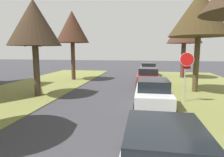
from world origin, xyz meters
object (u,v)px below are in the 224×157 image
(parked_sedan_tan, at_px, (148,70))
(stop_sign_far, at_px, (186,66))
(parked_sedan_red, at_px, (148,77))
(street_tree_left_far, at_px, (72,27))
(street_tree_right_far, at_px, (185,31))
(street_tree_left_mid_b, at_px, (34,23))
(parked_sedan_white, at_px, (153,94))
(street_tree_right_mid_b, at_px, (199,14))

(parked_sedan_tan, bearing_deg, stop_sign_far, -80.48)
(stop_sign_far, height_order, parked_sedan_red, stop_sign_far)
(stop_sign_far, xyz_separation_m, parked_sedan_red, (-2.15, 5.31, -1.44))
(stop_sign_far, distance_m, street_tree_left_far, 12.57)
(parked_sedan_tan, bearing_deg, street_tree_right_far, -19.10)
(street_tree_left_mid_b, bearing_deg, stop_sign_far, 0.06)
(parked_sedan_red, relative_size, parked_sedan_tan, 1.00)
(street_tree_right_far, distance_m, parked_sedan_red, 8.05)
(street_tree_right_far, height_order, parked_sedan_red, street_tree_right_far)
(street_tree_left_mid_b, distance_m, parked_sedan_red, 10.04)
(street_tree_right_far, height_order, street_tree_left_far, street_tree_left_far)
(parked_sedan_tan, bearing_deg, street_tree_left_mid_b, -122.17)
(street_tree_left_mid_b, height_order, parked_sedan_white, street_tree_left_mid_b)
(stop_sign_far, bearing_deg, street_tree_right_far, 80.78)
(street_tree_right_far, distance_m, street_tree_left_mid_b, 15.63)
(parked_sedan_red, bearing_deg, street_tree_right_mid_b, -32.33)
(stop_sign_far, bearing_deg, street_tree_right_mid_b, 67.28)
(stop_sign_far, xyz_separation_m, street_tree_left_far, (-9.80, 7.18, 3.22))
(street_tree_left_far, relative_size, parked_sedan_red, 1.58)
(street_tree_right_mid_b, bearing_deg, stop_sign_far, -112.72)
(street_tree_left_mid_b, bearing_deg, parked_sedan_red, 35.51)
(street_tree_right_far, relative_size, parked_sedan_red, 1.51)
(street_tree_left_mid_b, xyz_separation_m, street_tree_left_far, (-0.20, 7.19, 0.54))
(street_tree_right_far, xyz_separation_m, parked_sedan_red, (-3.89, -5.43, -4.49))
(street_tree_right_mid_b, relative_size, parked_sedan_red, 1.63)
(street_tree_right_mid_b, xyz_separation_m, parked_sedan_white, (-3.24, -4.42, -4.91))
(street_tree_left_mid_b, relative_size, street_tree_left_far, 0.91)
(street_tree_left_far, bearing_deg, parked_sedan_tan, 32.00)
(street_tree_right_mid_b, bearing_deg, parked_sedan_red, 147.67)
(street_tree_right_mid_b, bearing_deg, parked_sedan_white, -126.25)
(street_tree_left_far, height_order, parked_sedan_tan, street_tree_left_far)
(stop_sign_far, relative_size, street_tree_left_mid_b, 0.46)
(street_tree_left_mid_b, height_order, parked_sedan_tan, street_tree_left_mid_b)
(street_tree_left_far, bearing_deg, street_tree_right_far, 17.13)
(street_tree_left_mid_b, height_order, street_tree_left_far, street_tree_left_far)
(street_tree_left_far, height_order, parked_sedan_red, street_tree_left_far)
(street_tree_left_far, xyz_separation_m, parked_sedan_white, (7.87, -8.48, -4.67))
(parked_sedan_tan, bearing_deg, parked_sedan_white, -89.63)
(street_tree_left_mid_b, bearing_deg, parked_sedan_tan, 57.83)
(street_tree_right_mid_b, height_order, street_tree_left_far, street_tree_right_mid_b)
(parked_sedan_red, height_order, parked_sedan_tan, same)
(stop_sign_far, distance_m, parked_sedan_white, 2.74)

